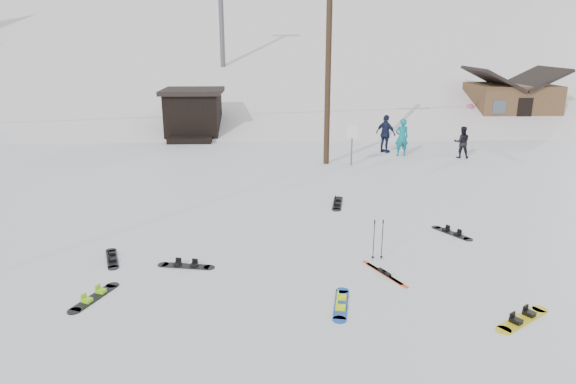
{
  "coord_description": "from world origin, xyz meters",
  "views": [
    {
      "loc": [
        -0.54,
        -8.95,
        5.56
      ],
      "look_at": [
        -0.07,
        4.83,
        1.4
      ],
      "focal_mm": 32.0,
      "sensor_mm": 36.0,
      "label": 1
    }
  ],
  "objects_px": {
    "hero_snowboard": "(341,304)",
    "hero_skis": "(384,273)",
    "utility_pole": "(328,59)",
    "cabin": "(510,103)"
  },
  "relations": [
    {
      "from": "utility_pole",
      "to": "hero_skis",
      "type": "height_order",
      "value": "utility_pole"
    },
    {
      "from": "utility_pole",
      "to": "cabin",
      "type": "distance_m",
      "value": 16.71
    },
    {
      "from": "hero_skis",
      "to": "cabin",
      "type": "bearing_deg",
      "value": 33.13
    },
    {
      "from": "hero_snowboard",
      "to": "hero_skis",
      "type": "height_order",
      "value": "hero_snowboard"
    },
    {
      "from": "utility_pole",
      "to": "hero_snowboard",
      "type": "relative_size",
      "value": 5.85
    },
    {
      "from": "utility_pole",
      "to": "hero_snowboard",
      "type": "xyz_separation_m",
      "value": [
        -1.05,
        -13.06,
        -4.65
      ]
    },
    {
      "from": "hero_snowboard",
      "to": "hero_skis",
      "type": "relative_size",
      "value": 0.99
    },
    {
      "from": "cabin",
      "to": "hero_snowboard",
      "type": "height_order",
      "value": "cabin"
    },
    {
      "from": "utility_pole",
      "to": "hero_skis",
      "type": "xyz_separation_m",
      "value": [
        0.21,
        -11.58,
        -4.66
      ]
    },
    {
      "from": "utility_pole",
      "to": "cabin",
      "type": "relative_size",
      "value": 1.67
    }
  ]
}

